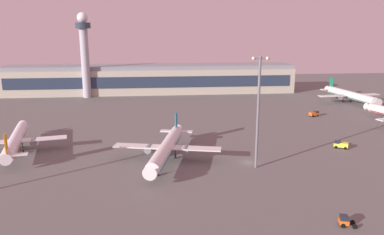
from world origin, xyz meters
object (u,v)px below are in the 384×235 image
at_px(cargo_loader, 341,144).
at_px(apron_light_east, 258,107).
at_px(airplane_taxiway_distant, 350,95).
at_px(pushback_tug, 345,221).
at_px(airplane_mid_apron, 167,147).
at_px(control_tower, 84,50).
at_px(airplane_far_stand, 16,140).
at_px(baggage_tractor, 314,114).

relative_size(cargo_loader, apron_light_east, 0.16).
relative_size(airplane_taxiway_distant, cargo_loader, 9.22).
bearing_deg(pushback_tug, apron_light_east, 29.54).
distance_m(airplane_mid_apron, cargo_loader, 54.32).
bearing_deg(control_tower, cargo_loader, -46.99).
bearing_deg(control_tower, airplane_far_stand, -92.92).
bearing_deg(pushback_tug, airplane_far_stand, 70.92).
bearing_deg(cargo_loader, baggage_tractor, 16.90).
xyz_separation_m(airplane_taxiway_distant, apron_light_east, (-71.46, -83.15, 12.47)).
xyz_separation_m(airplane_far_stand, baggage_tractor, (109.14, 36.36, -2.46)).
bearing_deg(apron_light_east, cargo_loader, 23.75).
xyz_separation_m(control_tower, baggage_tractor, (104.34, -57.67, -24.70)).
height_order(control_tower, airplane_mid_apron, control_tower).
height_order(airplane_far_stand, airplane_taxiway_distant, airplane_taxiway_distant).
bearing_deg(apron_light_east, baggage_tractor, 53.90).
relative_size(airplane_mid_apron, cargo_loader, 8.49).
xyz_separation_m(pushback_tug, apron_light_east, (-8.19, 31.12, 15.48)).
xyz_separation_m(control_tower, airplane_far_stand, (-4.80, -94.03, -22.24)).
relative_size(control_tower, baggage_tractor, 9.93).
height_order(control_tower, baggage_tractor, control_tower).
bearing_deg(airplane_mid_apron, cargo_loader, -160.87).
xyz_separation_m(control_tower, airplane_mid_apron, (39.85, -106.07, -22.08)).
relative_size(cargo_loader, baggage_tractor, 1.00).
distance_m(cargo_loader, baggage_tractor, 44.20).
bearing_deg(pushback_tug, airplane_taxiway_distant, -14.18).
bearing_deg(apron_light_east, airplane_mid_apron, 161.11).
height_order(control_tower, apron_light_east, control_tower).
xyz_separation_m(baggage_tractor, apron_light_east, (-41.13, -56.40, 15.36)).
height_order(airplane_mid_apron, airplane_taxiway_distant, airplane_taxiway_distant).
bearing_deg(pushback_tug, airplane_mid_apron, 53.69).
bearing_deg(control_tower, baggage_tractor, -28.93).
relative_size(control_tower, apron_light_east, 1.54).
xyz_separation_m(control_tower, airplane_taxiway_distant, (134.67, -30.92, -21.80)).
height_order(airplane_mid_apron, pushback_tug, airplane_mid_apron).
xyz_separation_m(control_tower, cargo_loader, (93.83, -100.60, -24.70)).
bearing_deg(apron_light_east, pushback_tug, -75.25).
distance_m(airplane_taxiway_distant, cargo_loader, 80.82).
bearing_deg(apron_light_east, airplane_taxiway_distant, 49.32).
xyz_separation_m(cargo_loader, baggage_tractor, (10.52, 42.93, 0.00)).
xyz_separation_m(airplane_mid_apron, pushback_tug, (31.55, -39.11, -2.72)).
bearing_deg(airplane_taxiway_distant, airplane_far_stand, 18.79).
bearing_deg(control_tower, apron_light_east, -61.01).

